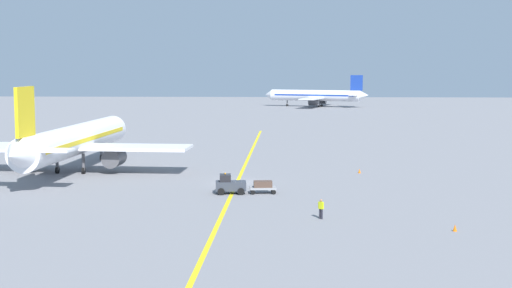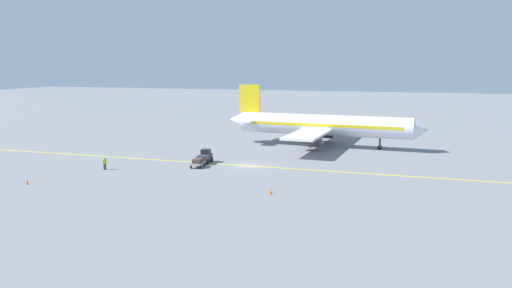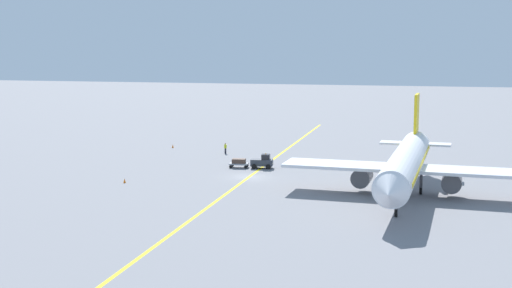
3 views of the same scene
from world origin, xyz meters
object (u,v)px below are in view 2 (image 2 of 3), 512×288
(baggage_cart_trailing, at_px, (198,162))
(traffic_cone_near_nose, at_px, (27,182))
(airplane_at_gate, at_px, (322,125))
(traffic_cone_mid_apron, at_px, (270,192))
(ground_crew_worker, at_px, (105,163))
(baggage_tug_dark, at_px, (205,157))

(baggage_cart_trailing, relative_size, traffic_cone_near_nose, 4.95)
(airplane_at_gate, relative_size, traffic_cone_near_nose, 64.60)
(traffic_cone_mid_apron, bearing_deg, baggage_cart_trailing, -128.64)
(baggage_cart_trailing, relative_size, ground_crew_worker, 1.62)
(baggage_tug_dark, distance_m, baggage_cart_trailing, 3.30)
(baggage_tug_dark, bearing_deg, traffic_cone_mid_apron, 44.57)
(baggage_tug_dark, bearing_deg, traffic_cone_near_nose, -39.14)
(baggage_tug_dark, height_order, traffic_cone_near_nose, baggage_tug_dark)
(baggage_tug_dark, relative_size, traffic_cone_mid_apron, 5.70)
(ground_crew_worker, bearing_deg, airplane_at_gate, 138.61)
(airplane_at_gate, bearing_deg, ground_crew_worker, -41.39)
(baggage_tug_dark, xyz_separation_m, baggage_cart_trailing, (3.28, 0.32, -0.14))
(baggage_tug_dark, relative_size, ground_crew_worker, 1.86)
(baggage_cart_trailing, height_order, ground_crew_worker, ground_crew_worker)
(traffic_cone_mid_apron, bearing_deg, airplane_at_gate, -179.37)
(baggage_cart_trailing, relative_size, traffic_cone_mid_apron, 4.95)
(baggage_cart_trailing, xyz_separation_m, traffic_cone_mid_apron, (10.95, 13.70, -0.49))
(airplane_at_gate, xyz_separation_m, ground_crew_worker, (28.22, -24.87, -2.80))
(traffic_cone_near_nose, bearing_deg, ground_crew_worker, 158.62)
(airplane_at_gate, relative_size, baggage_tug_dark, 11.34)
(baggage_cart_trailing, bearing_deg, traffic_cone_near_nose, -45.25)
(ground_crew_worker, height_order, traffic_cone_mid_apron, ground_crew_worker)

